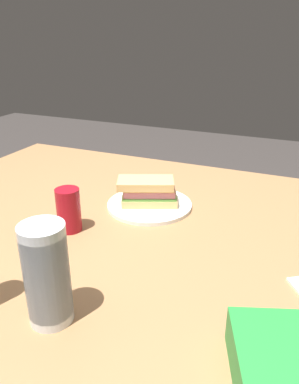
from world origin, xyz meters
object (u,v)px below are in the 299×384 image
dining_table (113,249)px  soda_can_red (69,210)px  paper_plate (150,205)px  chip_bag (287,379)px  plastic_cup_stack (47,274)px  sandwich (148,191)px

dining_table → soda_can_red: size_ratio=12.04×
dining_table → paper_plate: bearing=-109.4°
dining_table → soda_can_red: 0.19m
chip_bag → plastic_cup_stack: size_ratio=1.13×
dining_table → chip_bag: chip_bag is taller
dining_table → soda_can_red: bearing=39.2°
chip_bag → soda_can_red: bearing=42.6°
sandwich → soda_can_red: size_ratio=1.64×
paper_plate → plastic_cup_stack: (-0.02, 0.53, 0.10)m
paper_plate → plastic_cup_stack: size_ratio=1.30×
soda_can_red → plastic_cup_stack: 0.36m
paper_plate → soda_can_red: bearing=57.2°
plastic_cup_stack → chip_bag: bearing=179.9°
dining_table → chip_bag: bearing=142.6°
dining_table → chip_bag: (-0.50, 0.39, 0.12)m
soda_can_red → chip_bag: (-0.60, 0.31, -0.03)m
paper_plate → soda_can_red: (0.14, 0.22, 0.06)m
sandwich → chip_bag: sandwich is taller
dining_table → chip_bag: size_ratio=6.39×
soda_can_red → plastic_cup_stack: plastic_cup_stack is taller
sandwich → plastic_cup_stack: bearing=93.0°
dining_table → paper_plate: size_ratio=5.55×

